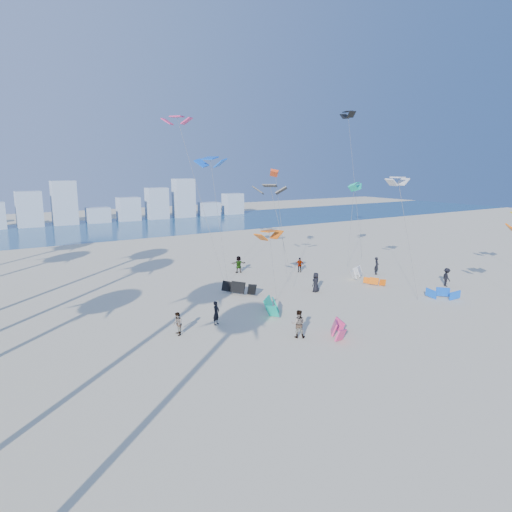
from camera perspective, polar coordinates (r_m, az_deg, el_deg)
ground at (r=23.76m, az=15.57°, el=-17.92°), size 220.00×220.00×0.00m
ocean at (r=87.77m, az=-21.85°, el=2.83°), size 220.00×220.00×0.00m
kitesurfer_near at (r=34.01m, az=-4.87°, el=-6.94°), size 0.76×0.69×1.74m
kitesurfer_mid at (r=31.56m, az=5.18°, el=-8.23°), size 1.17×1.13×1.90m
kitesurfers_far at (r=45.35m, az=6.86°, el=-2.38°), size 27.68×16.69×1.85m
grounded_kites at (r=40.54m, az=8.09°, el=-4.60°), size 17.19×15.63×1.09m
flying_kites at (r=47.57m, az=7.70°, el=10.34°), size 29.19×31.88×18.57m
distant_skyline at (r=97.05m, az=-23.80°, el=5.23°), size 85.00×3.00×8.40m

